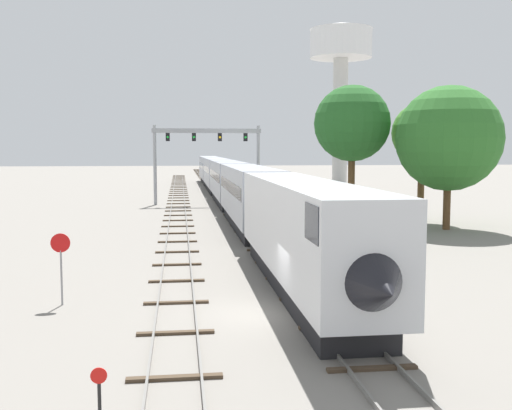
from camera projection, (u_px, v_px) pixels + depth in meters
name	position (u px, v px, depth m)	size (l,w,h in m)	color
ground_plane	(270.00, 314.00, 22.52)	(400.00, 400.00, 0.00)	gray
track_main	(219.00, 194.00, 82.03)	(2.60, 200.00, 0.16)	slate
track_near	(178.00, 209.00, 61.58)	(2.60, 160.00, 0.16)	slate
passenger_train	(227.00, 181.00, 67.31)	(3.04, 103.38, 4.80)	silver
signal_gantry	(207.00, 147.00, 66.68)	(12.10, 0.49, 8.79)	#999BA0
water_tower	(341.00, 55.00, 104.28)	(10.91, 10.91, 27.99)	beige
switch_stand	(100.00, 409.00, 13.13)	(0.36, 0.24, 1.46)	black
stop_sign	(61.00, 259.00, 23.69)	(0.76, 0.08, 2.88)	gray
trackside_tree_left	(449.00, 138.00, 45.60)	(8.02, 8.02, 11.00)	brown
trackside_tree_mid	(352.00, 124.00, 48.33)	(6.15, 6.15, 11.32)	brown
trackside_tree_right	(422.00, 134.00, 50.48)	(5.12, 5.12, 10.08)	brown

